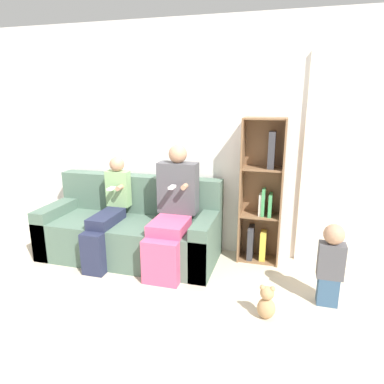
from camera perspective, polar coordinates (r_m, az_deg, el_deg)
The scene contains 9 objects.
ground_plane at distance 3.60m, azimuth -11.92°, elevation -13.75°, with size 14.00×14.00×0.00m, color beige.
back_wall at distance 4.04m, azimuth -6.74°, elevation 8.74°, with size 10.00×0.06×2.55m.
curtain_panel at distance 3.76m, azimuth 22.87°, elevation 4.27°, with size 0.66×0.04×2.18m.
couch at distance 3.93m, azimuth -10.09°, elevation -6.32°, with size 1.95×0.82×0.87m.
adult_seated at distance 3.51m, azimuth -3.22°, elevation -2.61°, with size 0.42×0.73×1.27m.
child_seated at distance 3.79m, azimuth -13.83°, elevation -3.28°, with size 0.26×0.75×1.11m.
toddler_standing at distance 3.17m, azimuth 22.13°, elevation -10.87°, with size 0.21×0.17×0.73m.
bookshelf at distance 3.72m, azimuth 11.55°, elevation -0.93°, with size 0.44×0.28×1.55m.
teddy_bear at distance 2.96m, azimuth 12.30°, elevation -17.63°, with size 0.15×0.12×0.30m.
Camera 1 is at (1.52, -2.77, 1.73)m, focal length 32.00 mm.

